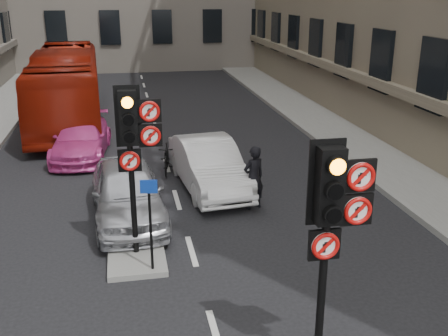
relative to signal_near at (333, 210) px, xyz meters
name	(u,v)px	position (x,y,z in m)	size (l,w,h in m)	color
pavement_right	(360,142)	(5.71, 11.01, -2.50)	(3.00, 50.00, 0.16)	gray
centre_island	(136,254)	(-2.69, 4.01, -2.52)	(1.20, 2.00, 0.12)	gray
signal_near	(333,210)	(0.00, 0.00, 0.00)	(0.91, 0.40, 3.58)	black
signal_far	(134,135)	(-2.60, 4.00, 0.12)	(0.91, 0.40, 3.58)	black
car_silver	(127,192)	(-2.80, 6.01, -1.87)	(1.69, 4.21, 1.43)	#AEB0B6
car_white	(209,164)	(-0.47, 7.74, -1.87)	(1.50, 4.30, 1.42)	white
car_pink	(81,139)	(-4.23, 11.54, -1.98)	(1.70, 4.17, 1.21)	#D73F97
bus_red	(67,86)	(-5.06, 16.69, -1.05)	(2.58, 11.01, 3.07)	maroon
motorcycle	(167,158)	(-1.54, 9.34, -2.13)	(0.42, 1.49, 0.90)	black
motorcyclist	(254,178)	(0.43, 6.07, -1.73)	(0.62, 0.41, 1.69)	black
info_sign	(150,212)	(-2.39, 3.19, -1.22)	(0.33, 0.12, 1.92)	black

